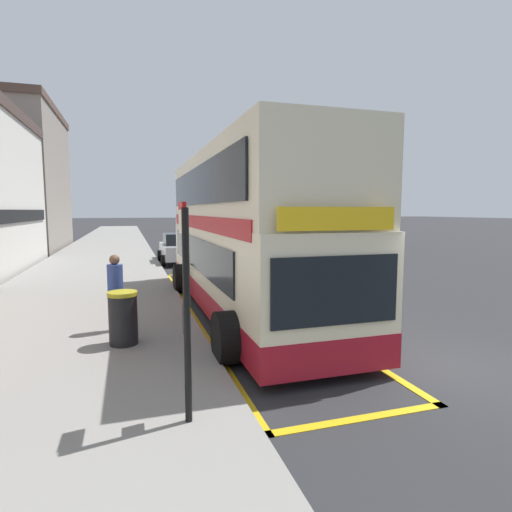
{
  "coord_description": "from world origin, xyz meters",
  "views": [
    {
      "loc": [
        -5.52,
        -5.56,
        2.84
      ],
      "look_at": [
        -1.79,
        6.41,
        1.45
      ],
      "focal_mm": 28.85,
      "sensor_mm": 36.0,
      "label": 1
    }
  ],
  "objects_px": {
    "bus_stop_sign": "(186,295)",
    "parked_car_silver_across": "(179,248)",
    "pedestrian_further_back": "(116,289)",
    "litter_bin": "(123,318)",
    "parked_car_teal_distant": "(187,225)",
    "parked_car_silver_kerbside": "(255,235)",
    "double_decker_bus": "(242,238)"
  },
  "relations": [
    {
      "from": "bus_stop_sign",
      "to": "parked_car_silver_across",
      "type": "height_order",
      "value": "bus_stop_sign"
    },
    {
      "from": "pedestrian_further_back",
      "to": "litter_bin",
      "type": "distance_m",
      "value": 1.13
    },
    {
      "from": "parked_car_teal_distant",
      "to": "litter_bin",
      "type": "xyz_separation_m",
      "value": [
        -8.18,
        -49.75,
        -0.11
      ]
    },
    {
      "from": "parked_car_silver_kerbside",
      "to": "pedestrian_further_back",
      "type": "distance_m",
      "value": 25.75
    },
    {
      "from": "pedestrian_further_back",
      "to": "double_decker_bus",
      "type": "bearing_deg",
      "value": 25.17
    },
    {
      "from": "parked_car_silver_across",
      "to": "pedestrian_further_back",
      "type": "relative_size",
      "value": 2.43
    },
    {
      "from": "double_decker_bus",
      "to": "bus_stop_sign",
      "type": "bearing_deg",
      "value": -111.63
    },
    {
      "from": "parked_car_teal_distant",
      "to": "double_decker_bus",
      "type": "bearing_deg",
      "value": -96.23
    },
    {
      "from": "parked_car_silver_across",
      "to": "litter_bin",
      "type": "distance_m",
      "value": 14.15
    },
    {
      "from": "parked_car_silver_kerbside",
      "to": "litter_bin",
      "type": "xyz_separation_m",
      "value": [
        -10.35,
        -24.55,
        -0.11
      ]
    },
    {
      "from": "pedestrian_further_back",
      "to": "bus_stop_sign",
      "type": "bearing_deg",
      "value": -77.55
    },
    {
      "from": "parked_car_teal_distant",
      "to": "litter_bin",
      "type": "relative_size",
      "value": 3.88
    },
    {
      "from": "parked_car_silver_kerbside",
      "to": "pedestrian_further_back",
      "type": "bearing_deg",
      "value": -114.87
    },
    {
      "from": "double_decker_bus",
      "to": "litter_bin",
      "type": "relative_size",
      "value": 10.25
    },
    {
      "from": "bus_stop_sign",
      "to": "litter_bin",
      "type": "height_order",
      "value": "bus_stop_sign"
    },
    {
      "from": "double_decker_bus",
      "to": "pedestrian_further_back",
      "type": "distance_m",
      "value": 3.86
    },
    {
      "from": "parked_car_silver_across",
      "to": "parked_car_silver_kerbside",
      "type": "bearing_deg",
      "value": 55.84
    },
    {
      "from": "parked_car_teal_distant",
      "to": "parked_car_silver_kerbside",
      "type": "bearing_deg",
      "value": -85.28
    },
    {
      "from": "double_decker_bus",
      "to": "parked_car_silver_across",
      "type": "relative_size",
      "value": 2.64
    },
    {
      "from": "bus_stop_sign",
      "to": "parked_car_silver_across",
      "type": "distance_m",
      "value": 17.42
    },
    {
      "from": "double_decker_bus",
      "to": "parked_car_silver_kerbside",
      "type": "bearing_deg",
      "value": 71.96
    },
    {
      "from": "double_decker_bus",
      "to": "bus_stop_sign",
      "type": "height_order",
      "value": "double_decker_bus"
    },
    {
      "from": "parked_car_teal_distant",
      "to": "pedestrian_further_back",
      "type": "distance_m",
      "value": 49.42
    },
    {
      "from": "double_decker_bus",
      "to": "parked_car_silver_across",
      "type": "xyz_separation_m",
      "value": [
        -0.47,
        11.25,
        -1.27
      ]
    },
    {
      "from": "double_decker_bus",
      "to": "bus_stop_sign",
      "type": "relative_size",
      "value": 3.95
    },
    {
      "from": "double_decker_bus",
      "to": "litter_bin",
      "type": "height_order",
      "value": "double_decker_bus"
    },
    {
      "from": "parked_car_teal_distant",
      "to": "pedestrian_further_back",
      "type": "xyz_separation_m",
      "value": [
        -8.34,
        -48.71,
        0.28
      ]
    },
    {
      "from": "parked_car_teal_distant",
      "to": "pedestrian_further_back",
      "type": "bearing_deg",
      "value": -99.93
    },
    {
      "from": "bus_stop_sign",
      "to": "parked_car_silver_kerbside",
      "type": "distance_m",
      "value": 29.55
    },
    {
      "from": "double_decker_bus",
      "to": "bus_stop_sign",
      "type": "distance_m",
      "value": 6.5
    },
    {
      "from": "bus_stop_sign",
      "to": "double_decker_bus",
      "type": "bearing_deg",
      "value": 68.37
    },
    {
      "from": "bus_stop_sign",
      "to": "litter_bin",
      "type": "bearing_deg",
      "value": 103.61
    }
  ]
}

